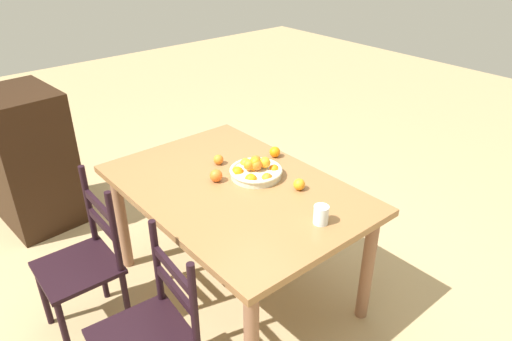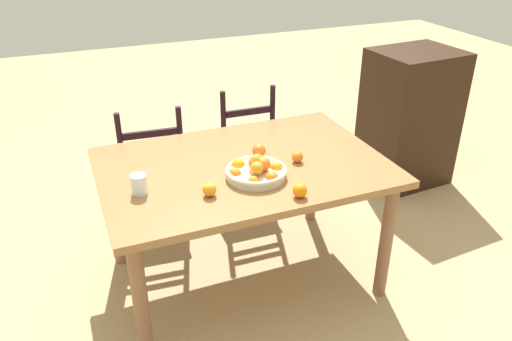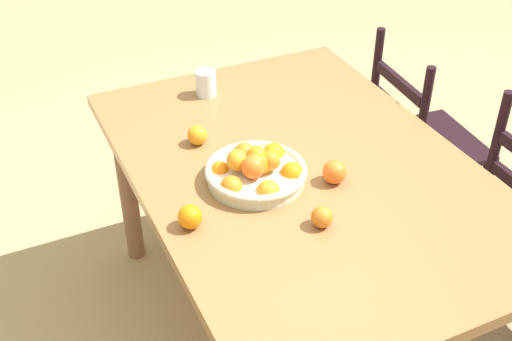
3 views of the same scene
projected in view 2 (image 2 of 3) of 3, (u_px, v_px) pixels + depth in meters
ground_plane at (245, 276)px, 3.12m from camera, size 12.00×12.00×0.00m
dining_table at (243, 179)px, 2.80m from camera, size 1.53×1.05×0.78m
chair_near_window at (152, 169)px, 3.44m from camera, size 0.46×0.46×0.91m
chair_by_cabinet at (242, 149)px, 3.69m from camera, size 0.42×0.42×0.95m
cabinet at (409, 118)px, 3.99m from camera, size 0.67×0.56×1.07m
fruit_bowl at (257, 170)px, 2.60m from camera, size 0.32×0.32×0.13m
orange_loose_0 at (297, 157)px, 2.76m from camera, size 0.06×0.06×0.06m
orange_loose_1 at (209, 190)px, 2.43m from camera, size 0.07×0.07×0.07m
orange_loose_2 at (259, 151)px, 2.81m from camera, size 0.08×0.08×0.08m
orange_loose_3 at (300, 191)px, 2.42m from camera, size 0.07×0.07×0.07m
drinking_glass at (139, 184)px, 2.45m from camera, size 0.08×0.08×0.10m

